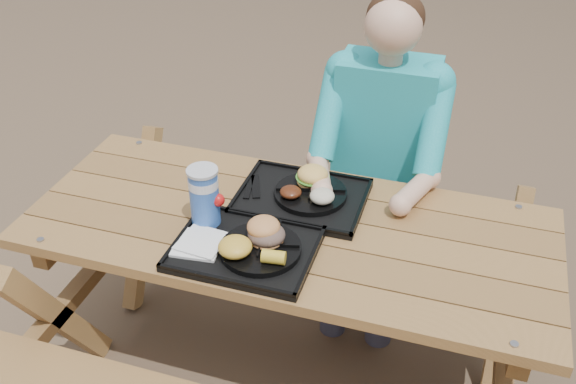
% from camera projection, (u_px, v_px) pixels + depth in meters
% --- Properties ---
extents(ground, '(60.00, 60.00, 0.00)m').
position_uv_depth(ground, '(288.00, 370.00, 2.61)').
color(ground, '#999999').
rests_on(ground, ground).
extents(picnic_table, '(1.80, 1.49, 0.75)m').
position_uv_depth(picnic_table, '(288.00, 303.00, 2.40)').
color(picnic_table, '#999999').
rests_on(picnic_table, ground).
extents(tray_near, '(0.45, 0.35, 0.02)m').
position_uv_depth(tray_near, '(245.00, 249.00, 2.06)').
color(tray_near, black).
rests_on(tray_near, picnic_table).
extents(tray_far, '(0.45, 0.35, 0.02)m').
position_uv_depth(tray_far, '(302.00, 198.00, 2.30)').
color(tray_far, black).
rests_on(tray_far, picnic_table).
extents(plate_near, '(0.26, 0.26, 0.02)m').
position_uv_depth(plate_near, '(261.00, 249.00, 2.03)').
color(plate_near, black).
rests_on(plate_near, tray_near).
extents(plate_far, '(0.26, 0.26, 0.02)m').
position_uv_depth(plate_far, '(311.00, 194.00, 2.28)').
color(plate_far, black).
rests_on(plate_far, tray_far).
extents(napkin_stack, '(0.16, 0.16, 0.02)m').
position_uv_depth(napkin_stack, '(198.00, 243.00, 2.05)').
color(napkin_stack, white).
rests_on(napkin_stack, tray_near).
extents(soda_cup, '(0.10, 0.10, 0.20)m').
position_uv_depth(soda_cup, '(204.00, 197.00, 2.11)').
color(soda_cup, '#1649AC').
rests_on(soda_cup, tray_near).
extents(condiment_bbq, '(0.05, 0.05, 0.03)m').
position_uv_depth(condiment_bbq, '(260.00, 223.00, 2.13)').
color(condiment_bbq, black).
rests_on(condiment_bbq, tray_near).
extents(condiment_mustard, '(0.05, 0.05, 0.03)m').
position_uv_depth(condiment_mustard, '(273.00, 226.00, 2.12)').
color(condiment_mustard, yellow).
rests_on(condiment_mustard, tray_near).
extents(sandwich, '(0.11, 0.11, 0.12)m').
position_uv_depth(sandwich, '(266.00, 226.00, 2.02)').
color(sandwich, '#D2864A').
rests_on(sandwich, plate_near).
extents(mac_cheese, '(0.11, 0.11, 0.05)m').
position_uv_depth(mac_cheese, '(235.00, 247.00, 1.98)').
color(mac_cheese, gold).
rests_on(mac_cheese, plate_near).
extents(corn_cob, '(0.08, 0.08, 0.04)m').
position_uv_depth(corn_cob, '(274.00, 257.00, 1.95)').
color(corn_cob, yellow).
rests_on(corn_cob, plate_near).
extents(cutlery_far, '(0.08, 0.15, 0.01)m').
position_uv_depth(cutlery_far, '(256.00, 186.00, 2.34)').
color(cutlery_far, black).
rests_on(cutlery_far, tray_far).
extents(burger, '(0.11, 0.11, 0.10)m').
position_uv_depth(burger, '(313.00, 171.00, 2.30)').
color(burger, '#F0B754').
rests_on(burger, plate_far).
extents(baked_beans, '(0.08, 0.08, 0.03)m').
position_uv_depth(baked_beans, '(291.00, 192.00, 2.24)').
color(baked_beans, '#4F210F').
rests_on(baked_beans, plate_far).
extents(potato_salad, '(0.09, 0.09, 0.05)m').
position_uv_depth(potato_salad, '(322.00, 196.00, 2.21)').
color(potato_salad, beige).
rests_on(potato_salad, plate_far).
extents(diner, '(0.48, 0.84, 1.28)m').
position_uv_depth(diner, '(380.00, 173.00, 2.65)').
color(diner, teal).
rests_on(diner, ground).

